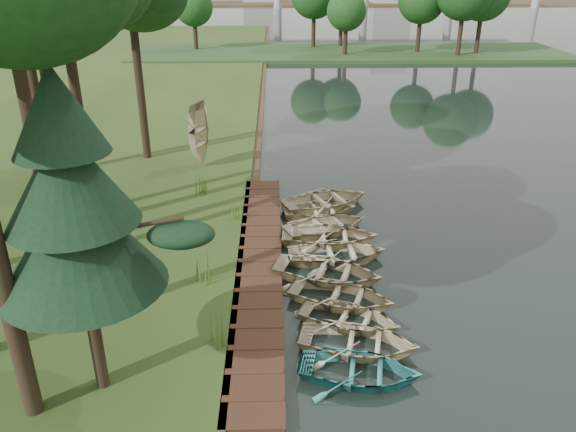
{
  "coord_description": "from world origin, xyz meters",
  "views": [
    {
      "loc": [
        -1.0,
        -17.72,
        10.14
      ],
      "look_at": [
        -0.54,
        1.22,
        1.49
      ],
      "focal_mm": 35.0,
      "sensor_mm": 36.0,
      "label": 1
    }
  ],
  "objects_px": {
    "boardwalk": "(259,264)",
    "rowboat_1": "(358,340)",
    "pine_tree": "(72,204)",
    "stored_rowboat": "(202,160)",
    "rowboat_0": "(360,368)",
    "rowboat_2": "(349,316)"
  },
  "relations": [
    {
      "from": "boardwalk",
      "to": "pine_tree",
      "type": "relative_size",
      "value": 1.98
    },
    {
      "from": "stored_rowboat",
      "to": "rowboat_2",
      "type": "bearing_deg",
      "value": -137.55
    },
    {
      "from": "stored_rowboat",
      "to": "pine_tree",
      "type": "distance_m",
      "value": 17.27
    },
    {
      "from": "rowboat_2",
      "to": "stored_rowboat",
      "type": "height_order",
      "value": "stored_rowboat"
    },
    {
      "from": "rowboat_0",
      "to": "rowboat_2",
      "type": "relative_size",
      "value": 1.04
    },
    {
      "from": "boardwalk",
      "to": "pine_tree",
      "type": "xyz_separation_m",
      "value": [
        -3.82,
        -6.4,
        5.15
      ]
    },
    {
      "from": "rowboat_0",
      "to": "stored_rowboat",
      "type": "relative_size",
      "value": 0.95
    },
    {
      "from": "boardwalk",
      "to": "rowboat_1",
      "type": "bearing_deg",
      "value": -59.21
    },
    {
      "from": "rowboat_0",
      "to": "rowboat_2",
      "type": "bearing_deg",
      "value": 10.41
    },
    {
      "from": "rowboat_0",
      "to": "pine_tree",
      "type": "distance_m",
      "value": 8.24
    },
    {
      "from": "pine_tree",
      "to": "rowboat_2",
      "type": "bearing_deg",
      "value": 22.57
    },
    {
      "from": "rowboat_1",
      "to": "rowboat_0",
      "type": "bearing_deg",
      "value": -172.85
    },
    {
      "from": "stored_rowboat",
      "to": "pine_tree",
      "type": "bearing_deg",
      "value": -163.11
    },
    {
      "from": "boardwalk",
      "to": "pine_tree",
      "type": "distance_m",
      "value": 9.06
    },
    {
      "from": "boardwalk",
      "to": "rowboat_2",
      "type": "relative_size",
      "value": 5.15
    },
    {
      "from": "rowboat_0",
      "to": "stored_rowboat",
      "type": "xyz_separation_m",
      "value": [
        -6.0,
        16.26,
        0.27
      ]
    },
    {
      "from": "rowboat_1",
      "to": "stored_rowboat",
      "type": "bearing_deg",
      "value": 35.02
    },
    {
      "from": "rowboat_2",
      "to": "pine_tree",
      "type": "xyz_separation_m",
      "value": [
        -6.63,
        -2.75,
        4.93
      ]
    },
    {
      "from": "boardwalk",
      "to": "stored_rowboat",
      "type": "relative_size",
      "value": 4.69
    },
    {
      "from": "stored_rowboat",
      "to": "rowboat_1",
      "type": "bearing_deg",
      "value": -138.95
    },
    {
      "from": "rowboat_1",
      "to": "rowboat_2",
      "type": "relative_size",
      "value": 1.1
    },
    {
      "from": "rowboat_0",
      "to": "boardwalk",
      "type": "bearing_deg",
      "value": 35.65
    }
  ]
}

